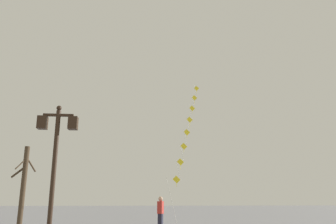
{
  "coord_description": "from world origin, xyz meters",
  "views": [
    {
      "loc": [
        0.35,
        -2.97,
        1.52
      ],
      "look_at": [
        2.23,
        16.78,
        6.72
      ],
      "focal_mm": 36.15,
      "sensor_mm": 36.0,
      "label": 1
    }
  ],
  "objects_px": {
    "kite_train": "(187,133)",
    "kite_flyer": "(161,213)",
    "twin_lantern_lamp_post": "(56,148)",
    "bare_tree": "(23,185)"
  },
  "relations": [
    {
      "from": "kite_train",
      "to": "kite_flyer",
      "type": "xyz_separation_m",
      "value": [
        -2.38,
        -6.67,
        -5.4
      ]
    },
    {
      "from": "twin_lantern_lamp_post",
      "to": "kite_train",
      "type": "xyz_separation_m",
      "value": [
        6.12,
        13.53,
        3.23
      ]
    },
    {
      "from": "twin_lantern_lamp_post",
      "to": "bare_tree",
      "type": "height_order",
      "value": "bare_tree"
    },
    {
      "from": "kite_train",
      "to": "kite_flyer",
      "type": "bearing_deg",
      "value": -109.68
    },
    {
      "from": "kite_flyer",
      "to": "kite_train",
      "type": "bearing_deg",
      "value": 0.18
    },
    {
      "from": "kite_train",
      "to": "bare_tree",
      "type": "xyz_separation_m",
      "value": [
        -10.05,
        -3.63,
        -3.94
      ]
    },
    {
      "from": "twin_lantern_lamp_post",
      "to": "kite_flyer",
      "type": "distance_m",
      "value": 8.1
    },
    {
      "from": "twin_lantern_lamp_post",
      "to": "kite_train",
      "type": "bearing_deg",
      "value": 65.67
    },
    {
      "from": "kite_train",
      "to": "bare_tree",
      "type": "relative_size",
      "value": 2.48
    },
    {
      "from": "kite_flyer",
      "to": "twin_lantern_lamp_post",
      "type": "bearing_deg",
      "value": 171.32
    }
  ]
}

